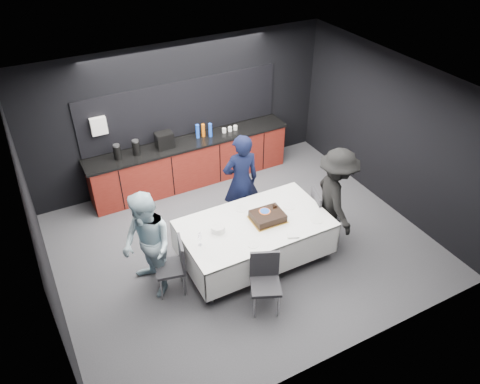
{
  "coord_description": "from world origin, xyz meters",
  "views": [
    {
      "loc": [
        -2.84,
        -5.28,
        5.38
      ],
      "look_at": [
        0.0,
        0.1,
        1.05
      ],
      "focal_mm": 35.0,
      "sensor_mm": 36.0,
      "label": 1
    }
  ],
  "objects_px": {
    "plate_stack": "(218,229)",
    "chair_near": "(265,278)",
    "cake_assembly": "(268,216)",
    "chair_left": "(175,263)",
    "party_table": "(255,229)",
    "person_right": "(335,198)",
    "person_center": "(241,181)",
    "person_left": "(147,246)",
    "champagne_flute": "(200,237)",
    "chair_right": "(321,211)"
  },
  "relations": [
    {
      "from": "plate_stack",
      "to": "chair_near",
      "type": "relative_size",
      "value": 0.23
    },
    {
      "from": "person_right",
      "to": "chair_left",
      "type": "bearing_deg",
      "value": 103.79
    },
    {
      "from": "plate_stack",
      "to": "person_right",
      "type": "bearing_deg",
      "value": -7.03
    },
    {
      "from": "chair_near",
      "to": "person_center",
      "type": "bearing_deg",
      "value": 72.31
    },
    {
      "from": "chair_left",
      "to": "chair_near",
      "type": "distance_m",
      "value": 1.35
    },
    {
      "from": "party_table",
      "to": "chair_left",
      "type": "height_order",
      "value": "chair_left"
    },
    {
      "from": "champagne_flute",
      "to": "person_left",
      "type": "height_order",
      "value": "person_left"
    },
    {
      "from": "party_table",
      "to": "person_right",
      "type": "height_order",
      "value": "person_right"
    },
    {
      "from": "party_table",
      "to": "cake_assembly",
      "type": "distance_m",
      "value": 0.29
    },
    {
      "from": "party_table",
      "to": "person_left",
      "type": "height_order",
      "value": "person_left"
    },
    {
      "from": "champagne_flute",
      "to": "party_table",
      "type": "bearing_deg",
      "value": 4.49
    },
    {
      "from": "person_center",
      "to": "person_left",
      "type": "height_order",
      "value": "person_center"
    },
    {
      "from": "person_left",
      "to": "chair_right",
      "type": "bearing_deg",
      "value": 75.81
    },
    {
      "from": "cake_assembly",
      "to": "person_left",
      "type": "relative_size",
      "value": 0.31
    },
    {
      "from": "party_table",
      "to": "chair_near",
      "type": "relative_size",
      "value": 2.51
    },
    {
      "from": "plate_stack",
      "to": "champagne_flute",
      "type": "xyz_separation_m",
      "value": [
        -0.37,
        -0.16,
        0.11
      ]
    },
    {
      "from": "champagne_flute",
      "to": "chair_near",
      "type": "xyz_separation_m",
      "value": [
        0.63,
        -0.81,
        -0.4
      ]
    },
    {
      "from": "plate_stack",
      "to": "champagne_flute",
      "type": "distance_m",
      "value": 0.41
    },
    {
      "from": "champagne_flute",
      "to": "chair_left",
      "type": "xyz_separation_m",
      "value": [
        -0.39,
        0.07,
        -0.4
      ]
    },
    {
      "from": "cake_assembly",
      "to": "person_left",
      "type": "height_order",
      "value": "person_left"
    },
    {
      "from": "person_left",
      "to": "chair_left",
      "type": "bearing_deg",
      "value": 50.21
    },
    {
      "from": "chair_left",
      "to": "person_left",
      "type": "relative_size",
      "value": 0.53
    },
    {
      "from": "plate_stack",
      "to": "chair_right",
      "type": "bearing_deg",
      "value": -2.4
    },
    {
      "from": "party_table",
      "to": "chair_left",
      "type": "bearing_deg",
      "value": -179.81
    },
    {
      "from": "cake_assembly",
      "to": "champagne_flute",
      "type": "distance_m",
      "value": 1.18
    },
    {
      "from": "party_table",
      "to": "person_left",
      "type": "bearing_deg",
      "value": 174.06
    },
    {
      "from": "chair_near",
      "to": "champagne_flute",
      "type": "bearing_deg",
      "value": 128.07
    },
    {
      "from": "chair_near",
      "to": "person_left",
      "type": "height_order",
      "value": "person_left"
    },
    {
      "from": "plate_stack",
      "to": "chair_near",
      "type": "height_order",
      "value": "chair_near"
    },
    {
      "from": "cake_assembly",
      "to": "chair_left",
      "type": "bearing_deg",
      "value": 179.21
    },
    {
      "from": "person_left",
      "to": "champagne_flute",
      "type": "bearing_deg",
      "value": 59.81
    },
    {
      "from": "champagne_flute",
      "to": "person_right",
      "type": "height_order",
      "value": "person_right"
    },
    {
      "from": "person_left",
      "to": "cake_assembly",
      "type": "bearing_deg",
      "value": 73.03
    },
    {
      "from": "cake_assembly",
      "to": "chair_left",
      "type": "distance_m",
      "value": 1.59
    },
    {
      "from": "champagne_flute",
      "to": "chair_near",
      "type": "height_order",
      "value": "champagne_flute"
    },
    {
      "from": "person_center",
      "to": "cake_assembly",
      "type": "bearing_deg",
      "value": 92.83
    },
    {
      "from": "person_right",
      "to": "cake_assembly",
      "type": "bearing_deg",
      "value": 100.53
    },
    {
      "from": "chair_near",
      "to": "person_left",
      "type": "xyz_separation_m",
      "value": [
        -1.35,
        1.06,
        0.33
      ]
    },
    {
      "from": "champagne_flute",
      "to": "chair_right",
      "type": "bearing_deg",
      "value": 2.03
    },
    {
      "from": "person_center",
      "to": "person_left",
      "type": "bearing_deg",
      "value": 28.01
    },
    {
      "from": "chair_right",
      "to": "chair_near",
      "type": "xyz_separation_m",
      "value": [
        -1.62,
        -0.89,
        0.0
      ]
    },
    {
      "from": "plate_stack",
      "to": "chair_near",
      "type": "xyz_separation_m",
      "value": [
        0.27,
        -0.97,
        -0.3
      ]
    },
    {
      "from": "champagne_flute",
      "to": "chair_near",
      "type": "bearing_deg",
      "value": -51.93
    },
    {
      "from": "plate_stack",
      "to": "person_right",
      "type": "distance_m",
      "value": 2.02
    },
    {
      "from": "plate_stack",
      "to": "chair_near",
      "type": "bearing_deg",
      "value": -74.54
    },
    {
      "from": "person_center",
      "to": "chair_right",
      "type": "bearing_deg",
      "value": 142.75
    },
    {
      "from": "party_table",
      "to": "chair_left",
      "type": "distance_m",
      "value": 1.36
    },
    {
      "from": "champagne_flute",
      "to": "person_right",
      "type": "xyz_separation_m",
      "value": [
        2.37,
        -0.09,
        -0.06
      ]
    },
    {
      "from": "chair_near",
      "to": "person_left",
      "type": "bearing_deg",
      "value": 141.84
    },
    {
      "from": "chair_near",
      "to": "chair_right",
      "type": "bearing_deg",
      "value": 28.82
    }
  ]
}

